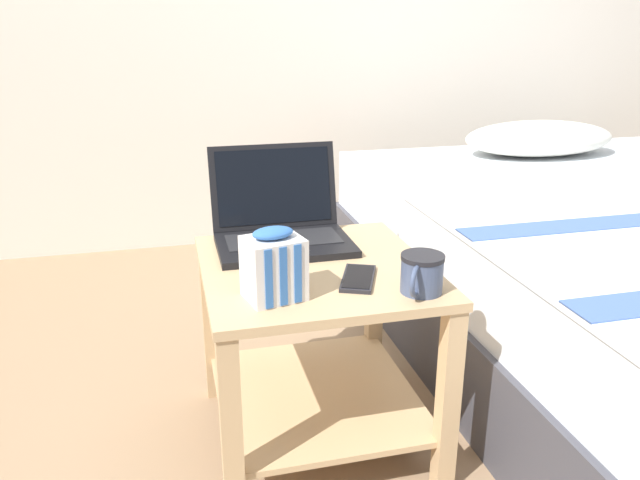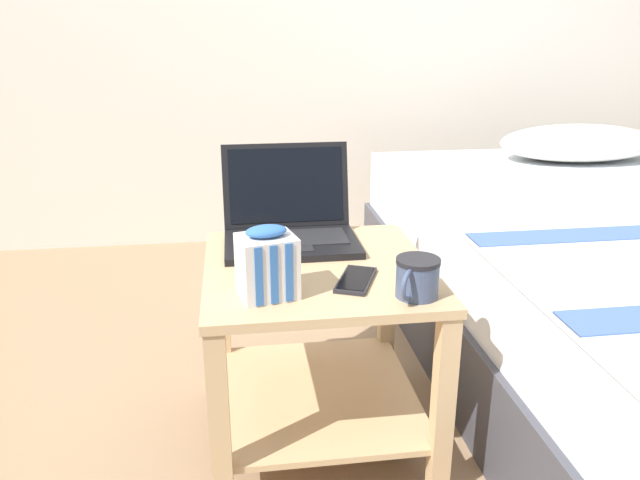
{
  "view_description": "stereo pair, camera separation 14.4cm",
  "coord_description": "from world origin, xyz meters",
  "px_view_note": "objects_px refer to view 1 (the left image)",
  "views": [
    {
      "loc": [
        -0.33,
        -1.36,
        1.04
      ],
      "look_at": [
        0.0,
        -0.04,
        0.56
      ],
      "focal_mm": 35.0,
      "sensor_mm": 36.0,
      "label": 1
    },
    {
      "loc": [
        -0.19,
        -1.39,
        1.04
      ],
      "look_at": [
        0.0,
        -0.04,
        0.56
      ],
      "focal_mm": 35.0,
      "sensor_mm": 36.0,
      "label": 2
    }
  ],
  "objects_px": {
    "mug_front_left": "(422,272)",
    "laptop": "(281,225)",
    "snack_bag": "(274,266)",
    "cell_phone": "(358,278)"
  },
  "relations": [
    {
      "from": "laptop",
      "to": "snack_bag",
      "type": "height_order",
      "value": "laptop"
    },
    {
      "from": "mug_front_left",
      "to": "snack_bag",
      "type": "bearing_deg",
      "value": 171.09
    },
    {
      "from": "snack_bag",
      "to": "mug_front_left",
      "type": "bearing_deg",
      "value": -8.91
    },
    {
      "from": "laptop",
      "to": "cell_phone",
      "type": "distance_m",
      "value": 0.32
    },
    {
      "from": "mug_front_left",
      "to": "cell_phone",
      "type": "relative_size",
      "value": 0.7
    },
    {
      "from": "laptop",
      "to": "cell_phone",
      "type": "relative_size",
      "value": 2.06
    },
    {
      "from": "mug_front_left",
      "to": "laptop",
      "type": "bearing_deg",
      "value": 120.86
    },
    {
      "from": "mug_front_left",
      "to": "cell_phone",
      "type": "height_order",
      "value": "mug_front_left"
    },
    {
      "from": "laptop",
      "to": "cell_phone",
      "type": "height_order",
      "value": "laptop"
    },
    {
      "from": "cell_phone",
      "to": "mug_front_left",
      "type": "bearing_deg",
      "value": -40.63
    }
  ]
}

